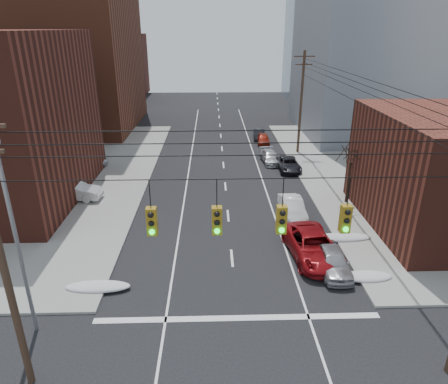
{
  "coord_description": "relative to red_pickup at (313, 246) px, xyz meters",
  "views": [
    {
      "loc": [
        -1.13,
        -9.14,
        13.16
      ],
      "look_at": [
        -0.38,
        15.43,
        3.0
      ],
      "focal_mm": 32.0,
      "sensor_mm": 36.0,
      "label": 1
    }
  ],
  "objects": [
    {
      "name": "building_brick_far",
      "position": [
        -30.95,
        62.02,
        5.2
      ],
      "size": [
        22.0,
        18.0,
        12.0
      ],
      "primitive_type": "cube",
      "color": "#512118",
      "rests_on": "ground"
    },
    {
      "name": "red_pickup",
      "position": [
        0.0,
        0.0,
        0.0
      ],
      "size": [
        3.22,
        6.0,
        1.6
      ],
      "primitive_type": "imported",
      "rotation": [
        0.0,
        0.0,
        0.1
      ],
      "color": "maroon",
      "rests_on": "ground"
    },
    {
      "name": "parked_car_e",
      "position": [
        0.11,
        26.09,
        -0.18
      ],
      "size": [
        1.59,
        3.68,
        1.24
      ],
      "primitive_type": "imported",
      "rotation": [
        0.0,
        0.0,
        -0.04
      ],
      "color": "maroon",
      "rests_on": "ground"
    },
    {
      "name": "parked_car_a",
      "position": [
        0.82,
        -1.54,
        -0.11
      ],
      "size": [
        1.71,
        4.07,
        1.38
      ],
      "primitive_type": "imported",
      "rotation": [
        0.0,
        0.0,
        -0.02
      ],
      "color": "#A7A7AC",
      "rests_on": "ground"
    },
    {
      "name": "bare_tree",
      "position": [
        4.63,
        8.02,
        1.52
      ],
      "size": [
        2.09,
        2.2,
        4.93
      ],
      "color": "black",
      "rests_on": "ground"
    },
    {
      "name": "snow_ne",
      "position": [
        2.45,
        -2.48,
        -0.59
      ],
      "size": [
        3.0,
        1.08,
        0.42
      ],
      "primitive_type": "ellipsoid",
      "color": "silver",
      "rests_on": "ground"
    },
    {
      "name": "lot_car_d",
      "position": [
        -24.04,
        13.39,
        -0.01
      ],
      "size": [
        4.06,
        2.62,
        1.28
      ],
      "primitive_type": "imported",
      "rotation": [
        0.0,
        0.0,
        1.89
      ],
      "color": "#A6A7AB",
      "rests_on": "sidewalk_nw"
    },
    {
      "name": "snow_nw",
      "position": [
        -12.35,
        -2.98,
        -0.59
      ],
      "size": [
        3.5,
        1.08,
        0.42
      ],
      "primitive_type": "ellipsoid",
      "color": "silver",
      "rests_on": "ground"
    },
    {
      "name": "parked_car_f",
      "position": [
        -0.15,
        28.18,
        -0.16
      ],
      "size": [
        1.62,
        3.98,
        1.28
      ],
      "primitive_type": "imported",
      "rotation": [
        0.0,
        0.0,
        -0.07
      ],
      "color": "black",
      "rests_on": "ground"
    },
    {
      "name": "building_office",
      "position": [
        17.05,
        32.02,
        11.7
      ],
      "size": [
        22.0,
        20.0,
        25.0
      ],
      "primitive_type": "cube",
      "color": "gray",
      "rests_on": "ground"
    },
    {
      "name": "lot_car_b",
      "position": [
        -18.99,
        17.66,
        -0.01
      ],
      "size": [
        4.68,
        2.22,
        1.29
      ],
      "primitive_type": "imported",
      "rotation": [
        0.0,
        0.0,
        1.55
      ],
      "color": "#B2B2B7",
      "rests_on": "sidewalk_nw"
    },
    {
      "name": "parked_car_d",
      "position": [
        -0.01,
        18.71,
        -0.19
      ],
      "size": [
        2.09,
        4.36,
        1.23
      ],
      "primitive_type": "imported",
      "rotation": [
        0.0,
        0.0,
        0.09
      ],
      "color": "#B4B3B8",
      "rests_on": "ground"
    },
    {
      "name": "parked_car_c",
      "position": [
        1.45,
        16.23,
        -0.18
      ],
      "size": [
        2.13,
        4.48,
        1.23
      ],
      "primitive_type": "imported",
      "rotation": [
        0.0,
        0.0,
        0.02
      ],
      "color": "black",
      "rests_on": "ground"
    },
    {
      "name": "lot_car_a",
      "position": [
        -17.43,
        9.17,
        0.1
      ],
      "size": [
        4.67,
        1.92,
        1.5
      ],
      "primitive_type": "imported",
      "rotation": [
        0.0,
        0.0,
        1.5
      ],
      "color": "silver",
      "rests_on": "sidewalk_nw"
    },
    {
      "name": "utility_pole_far",
      "position": [
        3.55,
        22.02,
        4.98
      ],
      "size": [
        2.2,
        0.28,
        11.0
      ],
      "color": "#473323",
      "rests_on": "ground"
    },
    {
      "name": "street_light",
      "position": [
        -14.45,
        -5.98,
        4.74
      ],
      "size": [
        0.44,
        0.44,
        9.32
      ],
      "color": "gray",
      "rests_on": "ground"
    },
    {
      "name": "utility_pole_left",
      "position": [
        -13.45,
        -8.98,
        4.98
      ],
      "size": [
        2.2,
        0.28,
        11.0
      ],
      "color": "#473323",
      "rests_on": "ground"
    },
    {
      "name": "building_glass",
      "position": [
        19.05,
        58.02,
        10.2
      ],
      "size": [
        20.0,
        18.0,
        22.0
      ],
      "primitive_type": "cube",
      "color": "gray",
      "rests_on": "ground"
    },
    {
      "name": "traffic_signals",
      "position": [
        -4.86,
        -9.01,
        6.37
      ],
      "size": [
        17.0,
        0.42,
        2.02
      ],
      "color": "black",
      "rests_on": "ground"
    },
    {
      "name": "parked_car_b",
      "position": [
        -0.15,
        5.79,
        -0.1
      ],
      "size": [
        1.6,
        4.28,
        1.4
      ],
      "primitive_type": "imported",
      "rotation": [
        0.0,
        0.0,
        0.03
      ],
      "color": "white",
      "rests_on": "ground"
    },
    {
      "name": "building_brick_tall",
      "position": [
        -28.95,
        36.02,
        14.2
      ],
      "size": [
        24.0,
        20.0,
        30.0
      ],
      "primitive_type": "cube",
      "color": "brown",
      "rests_on": "ground"
    },
    {
      "name": "snow_east_far",
      "position": [
        2.45,
        2.02,
        -0.59
      ],
      "size": [
        4.0,
        1.08,
        0.42
      ],
      "primitive_type": "ellipsoid",
      "color": "silver",
      "rests_on": "ground"
    }
  ]
}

